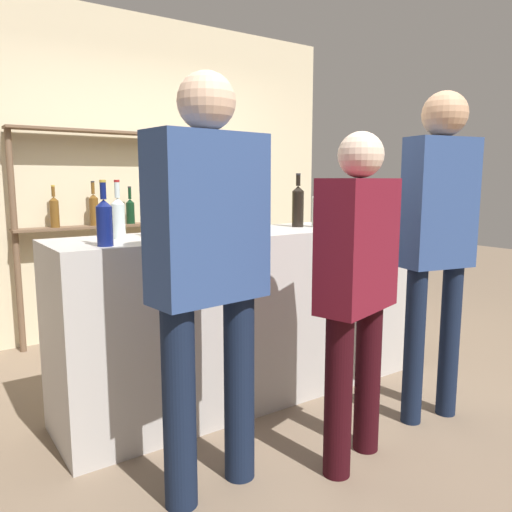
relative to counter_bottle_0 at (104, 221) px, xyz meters
name	(u,v)px	position (x,y,z in m)	size (l,w,h in m)	color
ground_plane	(256,392)	(1.00, 0.19, -1.17)	(16.00, 16.00, 0.00)	#7A6651
bar_counter	(256,314)	(1.00, 0.19, -0.65)	(2.46, 0.58, 1.05)	#B7B2AD
back_wall	(139,176)	(1.00, 2.08, 0.23)	(4.06, 0.12, 2.80)	beige
back_shelf	(145,201)	(0.98, 1.90, 0.00)	(2.24, 0.18, 1.77)	brown
counter_bottle_0	(104,221)	(0.00, 0.00, 0.00)	(0.08, 0.08, 0.31)	#0F1956
counter_bottle_1	(298,205)	(1.37, 0.24, 0.02)	(0.08, 0.08, 0.35)	black
counter_bottle_2	(317,208)	(1.47, 0.16, 0.01)	(0.07, 0.07, 0.32)	silver
counter_bottle_3	(161,214)	(0.35, 0.14, 0.01)	(0.08, 0.08, 0.35)	black
counter_bottle_4	(118,217)	(0.16, 0.26, 0.00)	(0.07, 0.07, 0.31)	silver
cork_jar	(252,222)	(0.90, 0.10, -0.05)	(0.12, 0.12, 0.13)	silver
customer_center	(357,277)	(0.93, -0.73, -0.26)	(0.49, 0.32, 1.58)	black
customer_left	(209,258)	(0.25, -0.54, -0.13)	(0.52, 0.27, 1.79)	#121C33
server_behind_counter	(217,231)	(1.21, 1.03, -0.20)	(0.50, 0.23, 1.68)	brown
customer_right	(439,227)	(1.63, -0.66, -0.07)	(0.43, 0.25, 1.83)	#121C33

